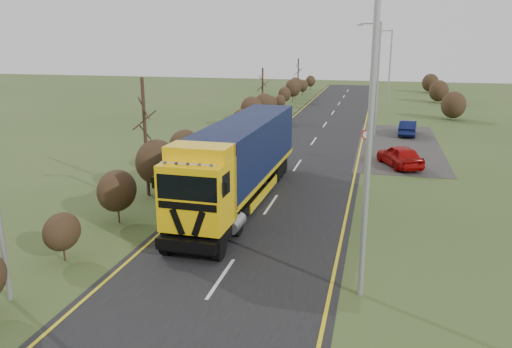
{
  "coord_description": "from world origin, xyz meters",
  "views": [
    {
      "loc": [
        4.85,
        -18.66,
        7.9
      ],
      "look_at": [
        -0.34,
        2.34,
        1.99
      ],
      "focal_mm": 35.0,
      "sensor_mm": 36.0,
      "label": 1
    }
  ],
  "objects": [
    {
      "name": "hedgerow",
      "position": [
        -6.0,
        7.89,
        1.62
      ],
      "size": [
        2.24,
        102.04,
        6.05
      ],
      "color": "black",
      "rests_on": "ground"
    },
    {
      "name": "streetlight_near",
      "position": [
        4.5,
        -3.97,
        5.54
      ],
      "size": [
        2.12,
        0.2,
        9.99
      ],
      "color": "#96989B",
      "rests_on": "ground"
    },
    {
      "name": "ground",
      "position": [
        0.0,
        0.0,
        0.0
      ],
      "size": [
        160.0,
        160.0,
        0.0
      ],
      "primitive_type": "plane",
      "color": "#34481E",
      "rests_on": "ground"
    },
    {
      "name": "layby",
      "position": [
        6.5,
        20.0,
        0.01
      ],
      "size": [
        6.0,
        18.0,
        0.02
      ],
      "primitive_type": "cube",
      "color": "#322F2C",
      "rests_on": "ground"
    },
    {
      "name": "car_red_hatchback",
      "position": [
        6.32,
        13.27,
        0.7
      ],
      "size": [
        3.18,
        4.43,
        1.4
      ],
      "primitive_type": "imported",
      "rotation": [
        0.0,
        0.0,
        3.56
      ],
      "color": "#9C0807",
      "rests_on": "ground"
    },
    {
      "name": "road",
      "position": [
        0.0,
        10.0,
        0.01
      ],
      "size": [
        8.0,
        120.0,
        0.02
      ],
      "primitive_type": "cube",
      "color": "black",
      "rests_on": "ground"
    },
    {
      "name": "lane_markings",
      "position": [
        0.0,
        9.69,
        0.03
      ],
      "size": [
        7.52,
        116.0,
        0.01
      ],
      "color": "gold",
      "rests_on": "road"
    },
    {
      "name": "speed_sign",
      "position": [
        4.2,
        13.1,
        1.63
      ],
      "size": [
        0.64,
        0.1,
        2.33
      ],
      "color": "#96989B",
      "rests_on": "ground"
    },
    {
      "name": "streetlight_mid",
      "position": [
        4.48,
        23.86,
        5.05
      ],
      "size": [
        1.95,
        0.18,
        9.17
      ],
      "color": "#96989B",
      "rests_on": "ground"
    },
    {
      "name": "car_blue_sedan",
      "position": [
        7.3,
        24.35,
        0.63
      ],
      "size": [
        1.67,
        3.95,
        1.27
      ],
      "primitive_type": "imported",
      "rotation": [
        0.0,
        0.0,
        3.05
      ],
      "color": "#0A1037",
      "rests_on": "ground"
    },
    {
      "name": "streetlight_far",
      "position": [
        5.69,
        43.31,
        4.87
      ],
      "size": [
        1.89,
        0.18,
        8.86
      ],
      "color": "#96989B",
      "rests_on": "ground"
    },
    {
      "name": "warning_board",
      "position": [
        4.2,
        28.07,
        1.12
      ],
      "size": [
        0.71,
        0.11,
        1.85
      ],
      "color": "#96989B",
      "rests_on": "ground"
    },
    {
      "name": "lorry",
      "position": [
        -1.55,
        4.03,
        2.3
      ],
      "size": [
        2.84,
        14.61,
        4.06
      ],
      "rotation": [
        0.0,
        0.0,
        -0.02
      ],
      "color": "black",
      "rests_on": "ground"
    }
  ]
}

